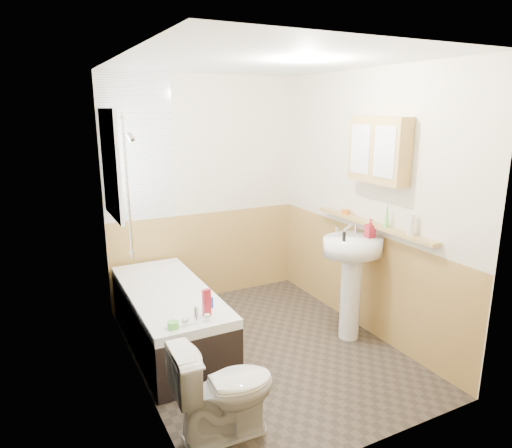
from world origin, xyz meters
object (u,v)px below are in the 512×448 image
Objects in this scene: toilet at (224,390)px; medicine_cabinet at (379,150)px; bathtub at (169,316)px; sink at (352,267)px; pine_shelf at (371,224)px.

medicine_cabinet is at bearing -67.47° from toilet.
toilet is (-0.03, -1.36, 0.06)m from bathtub.
sink reaches higher than toilet.
sink is at bearing -22.27° from bathtub.
sink is at bearing 179.26° from pine_shelf.
sink reaches higher than bathtub.
medicine_cabinet is (1.77, 0.65, 1.44)m from toilet.
pine_shelf is 0.69m from medicine_cabinet.
medicine_cabinet reaches higher than sink.
toilet is at bearing -158.31° from sink.
toilet is 1.09× the size of medicine_cabinet.
medicine_cabinet is at bearing -23.38° from sink.
sink is at bearing -63.50° from toilet.
pine_shelf reaches higher than bathtub.
sink is 1.09m from medicine_cabinet.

